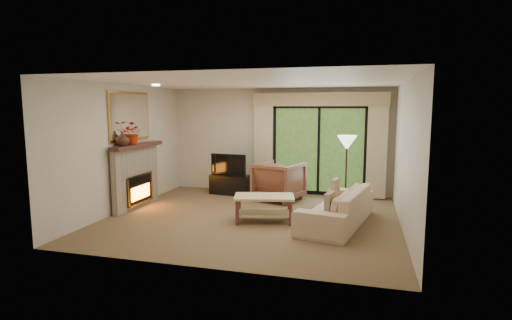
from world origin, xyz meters
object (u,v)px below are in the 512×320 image
(media_console, at_px, (230,184))
(sofa, at_px, (337,207))
(coffee_table, at_px, (264,209))
(armchair, at_px, (279,181))

(media_console, bearing_deg, sofa, -28.58)
(sofa, distance_m, coffee_table, 1.34)
(media_console, xyz_separation_m, sofa, (2.71, -1.94, 0.09))
(armchair, bearing_deg, sofa, 149.75)
(sofa, bearing_deg, media_console, -113.68)
(armchair, xyz_separation_m, coffee_table, (0.09, -1.78, -0.20))
(media_console, height_order, coffee_table, coffee_table)
(coffee_table, bearing_deg, media_console, 109.92)
(media_console, height_order, sofa, sofa)
(armchair, relative_size, sofa, 0.44)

